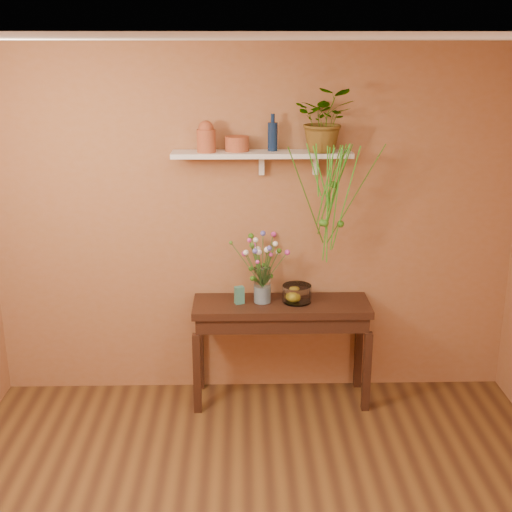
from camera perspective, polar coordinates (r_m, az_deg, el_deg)
name	(u,v)px	position (r m, az deg, el deg)	size (l,w,h in m)	color
room	(263,333)	(3.28, 0.61, -6.51)	(4.04, 4.04, 2.70)	brown
sideboard	(281,317)	(5.17, 2.15, -5.17)	(1.33, 0.43, 0.81)	#3B1F13
wall_shelf	(263,155)	(4.93, 0.62, 8.55)	(1.30, 0.24, 0.19)	white
terracotta_jug	(206,137)	(4.89, -4.23, 9.96)	(0.14, 0.14, 0.23)	#AD482F
terracotta_pot	(237,144)	(4.94, -1.62, 9.44)	(0.17, 0.17, 0.11)	#AD482F
blue_bottle	(273,136)	(4.94, 1.41, 10.09)	(0.09, 0.09, 0.27)	#0F2143
spider_plant	(325,120)	(4.91, 5.85, 11.37)	(0.41, 0.36, 0.46)	#356F19
plant_fronds	(331,200)	(4.85, 6.34, 4.70)	(0.70, 0.34, 0.88)	#356F19
glass_vase	(262,288)	(5.09, 0.54, -2.68)	(0.13, 0.13, 0.27)	white
bouquet	(262,254)	(5.02, 0.49, 0.18)	(0.45, 0.40, 0.42)	#386B28
glass_bowl	(297,294)	(5.12, 3.47, -3.23)	(0.22, 0.22, 0.13)	white
lemon	(294,296)	(5.13, 3.24, -3.38)	(0.08, 0.08, 0.08)	yellow
carton	(239,295)	(5.08, -1.42, -3.32)	(0.07, 0.05, 0.13)	#326D85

